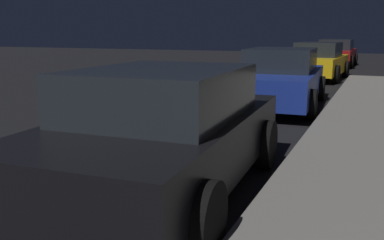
% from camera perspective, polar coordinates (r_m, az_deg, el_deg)
% --- Properties ---
extents(car_black, '(2.27, 4.18, 1.43)m').
position_cam_1_polar(car_black, '(4.91, -3.92, -1.42)').
color(car_black, black).
rests_on(car_black, ground).
extents(car_blue, '(2.17, 4.56, 1.43)m').
position_cam_1_polar(car_blue, '(10.77, 11.65, 5.44)').
color(car_blue, navy).
rests_on(car_blue, ground).
extents(car_yellow_cab, '(2.14, 4.19, 1.43)m').
position_cam_1_polar(car_yellow_cab, '(17.53, 16.46, 7.51)').
color(car_yellow_cab, gold).
rests_on(car_yellow_cab, ground).
extents(car_red, '(2.07, 4.18, 1.43)m').
position_cam_1_polar(car_red, '(24.44, 18.62, 8.46)').
color(car_red, maroon).
rests_on(car_red, ground).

